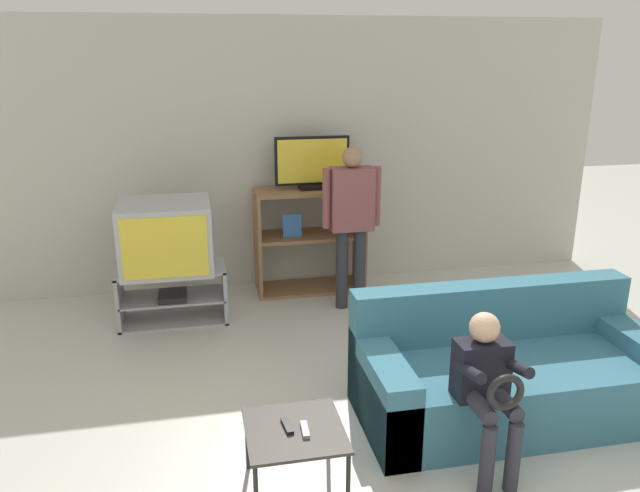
{
  "coord_description": "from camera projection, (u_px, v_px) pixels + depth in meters",
  "views": [
    {
      "loc": [
        -0.96,
        -2.29,
        2.31
      ],
      "look_at": [
        -0.07,
        2.04,
        0.9
      ],
      "focal_mm": 35.0,
      "sensor_mm": 36.0,
      "label": 1
    }
  ],
  "objects": [
    {
      "name": "wall_back",
      "position": [
        293.0,
        156.0,
        6.12
      ],
      "size": [
        6.4,
        0.06,
        2.6
      ],
      "color": "beige",
      "rests_on": "ground_plane"
    },
    {
      "name": "tv_stand",
      "position": [
        173.0,
        295.0,
        5.47
      ],
      "size": [
        0.93,
        0.44,
        0.49
      ],
      "color": "#A8A8AD",
      "rests_on": "ground_plane"
    },
    {
      "name": "television_main",
      "position": [
        166.0,
        236.0,
        5.3
      ],
      "size": [
        0.76,
        0.67,
        0.59
      ],
      "color": "#B2B2B7",
      "rests_on": "tv_stand"
    },
    {
      "name": "media_shelf",
      "position": [
        309.0,
        239.0,
        6.1
      ],
      "size": [
        1.05,
        0.45,
        1.02
      ],
      "color": "#8E6642",
      "rests_on": "ground_plane"
    },
    {
      "name": "television_flat",
      "position": [
        312.0,
        164.0,
        5.89
      ],
      "size": [
        0.71,
        0.2,
        0.5
      ],
      "color": "black",
      "rests_on": "media_shelf"
    },
    {
      "name": "snack_table",
      "position": [
        295.0,
        435.0,
        3.31
      ],
      "size": [
        0.52,
        0.52,
        0.38
      ],
      "color": "#38332D",
      "rests_on": "ground_plane"
    },
    {
      "name": "remote_control_black",
      "position": [
        287.0,
        426.0,
        3.3
      ],
      "size": [
        0.05,
        0.15,
        0.02
      ],
      "primitive_type": "cube",
      "rotation": [
        0.0,
        0.0,
        0.11
      ],
      "color": "black",
      "rests_on": "snack_table"
    },
    {
      "name": "remote_control_white",
      "position": [
        305.0,
        430.0,
        3.27
      ],
      "size": [
        0.04,
        0.15,
        0.02
      ],
      "primitive_type": "cube",
      "rotation": [
        0.0,
        0.0,
        -0.06
      ],
      "color": "gray",
      "rests_on": "snack_table"
    },
    {
      "name": "couch",
      "position": [
        507.0,
        374.0,
        4.06
      ],
      "size": [
        1.95,
        0.87,
        0.8
      ],
      "color": "teal",
      "rests_on": "ground_plane"
    },
    {
      "name": "person_standing_adult",
      "position": [
        352.0,
        213.0,
        5.56
      ],
      "size": [
        0.53,
        0.2,
        1.49
      ],
      "color": "#2D2D33",
      "rests_on": "ground_plane"
    },
    {
      "name": "person_seated_child",
      "position": [
        487.0,
        382.0,
        3.43
      ],
      "size": [
        0.33,
        0.43,
        0.93
      ],
      "color": "#2D2D38",
      "rests_on": "ground_plane"
    }
  ]
}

